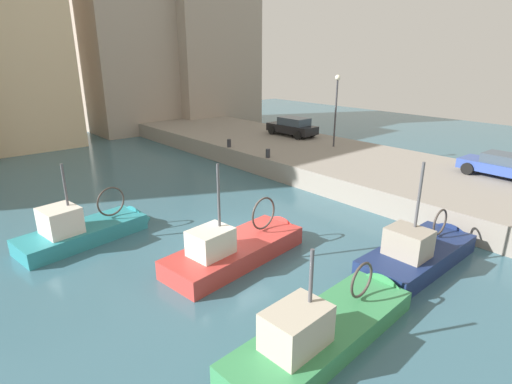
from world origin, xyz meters
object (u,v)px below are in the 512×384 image
at_px(fishing_boat_navy, 422,258).
at_px(mooring_bollard_north, 229,143).
at_px(fishing_boat_teal, 91,235).
at_px(parked_car_black, 292,126).
at_px(mooring_bollard_mid, 268,153).
at_px(quay_streetlamp, 336,99).
at_px(parked_car_blue, 505,166).
at_px(fishing_boat_green, 331,332).
at_px(fishing_boat_red, 242,254).

height_order(fishing_boat_navy, mooring_bollard_north, fishing_boat_navy).
xyz_separation_m(fishing_boat_teal, parked_car_black, (18.04, 5.92, 1.77)).
bearing_deg(fishing_boat_teal, fishing_boat_navy, -49.44).
xyz_separation_m(mooring_bollard_mid, quay_streetlamp, (5.65, -0.63, 2.98)).
height_order(fishing_boat_teal, fishing_boat_navy, fishing_boat_navy).
bearing_deg(fishing_boat_navy, mooring_bollard_mid, 75.27).
distance_m(parked_car_blue, quay_streetlamp, 10.92).
bearing_deg(fishing_boat_navy, parked_car_black, 59.46).
bearing_deg(mooring_bollard_north, quay_streetlamp, -39.31).
bearing_deg(mooring_bollard_mid, quay_streetlamp, -6.32).
distance_m(fishing_boat_navy, parked_car_blue, 9.71).
relative_size(parked_car_black, quay_streetlamp, 0.86).
relative_size(parked_car_black, mooring_bollard_north, 7.58).
bearing_deg(mooring_bollard_north, mooring_bollard_mid, -90.00).
height_order(mooring_bollard_north, quay_streetlamp, quay_streetlamp).
xyz_separation_m(parked_car_blue, mooring_bollard_mid, (-6.38, 11.20, -0.38)).
relative_size(fishing_boat_green, fishing_boat_navy, 1.16).
xyz_separation_m(fishing_boat_green, mooring_bollard_mid, (9.04, 12.48, 1.33)).
bearing_deg(fishing_boat_green, fishing_boat_red, 78.39).
xyz_separation_m(fishing_boat_teal, parked_car_blue, (18.13, -9.30, 1.69)).
xyz_separation_m(fishing_boat_teal, mooring_bollard_north, (11.75, 5.90, 1.31)).
bearing_deg(quay_streetlamp, parked_car_black, 82.24).
xyz_separation_m(fishing_boat_red, mooring_bollard_mid, (7.97, 7.30, 1.36)).
bearing_deg(parked_car_blue, quay_streetlamp, 93.94).
relative_size(fishing_boat_teal, parked_car_blue, 1.43).
bearing_deg(parked_car_black, fishing_boat_teal, -161.82).
relative_size(parked_car_black, mooring_bollard_mid, 7.58).
height_order(fishing_boat_teal, parked_car_black, fishing_boat_teal).
distance_m(fishing_boat_red, quay_streetlamp, 15.78).
relative_size(fishing_boat_teal, parked_car_black, 1.43).
bearing_deg(fishing_boat_green, parked_car_black, 47.12).
relative_size(fishing_boat_green, mooring_bollard_mid, 12.86).
xyz_separation_m(fishing_boat_teal, quay_streetlamp, (17.40, 1.28, 4.29)).
relative_size(fishing_boat_green, parked_car_blue, 1.69).
distance_m(mooring_bollard_north, quay_streetlamp, 7.89).
bearing_deg(fishing_boat_red, fishing_boat_navy, -44.01).
relative_size(fishing_boat_teal, quay_streetlamp, 1.24).
height_order(fishing_boat_red, mooring_bollard_mid, fishing_boat_red).
bearing_deg(fishing_boat_teal, parked_car_black, 18.18).
distance_m(fishing_boat_teal, mooring_bollard_mid, 11.98).
xyz_separation_m(parked_car_blue, parked_car_black, (-0.10, 15.22, 0.08)).
xyz_separation_m(parked_car_black, quay_streetlamp, (-0.63, -4.65, 2.52)).
height_order(fishing_boat_teal, quay_streetlamp, quay_streetlamp).
distance_m(fishing_boat_teal, parked_car_black, 19.07).
distance_m(fishing_boat_green, parked_car_blue, 15.56).
bearing_deg(mooring_bollard_mid, parked_car_blue, -60.35).
distance_m(fishing_boat_navy, mooring_bollard_north, 16.32).
xyz_separation_m(fishing_boat_red, parked_car_blue, (14.35, -3.91, 1.73)).
relative_size(parked_car_blue, mooring_bollard_north, 7.58).
bearing_deg(mooring_bollard_north, parked_car_black, 0.18).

